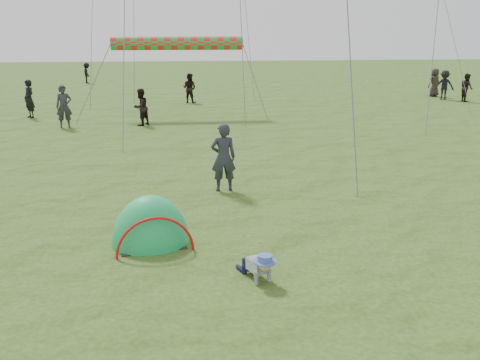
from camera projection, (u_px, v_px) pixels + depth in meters
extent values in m
plane|color=#235213|center=(280.00, 284.00, 8.56)|extent=(140.00, 140.00, 0.00)
ellipsoid|color=#13994C|center=(151.00, 244.00, 10.18)|extent=(1.68, 1.48, 1.91)
imported|color=#272832|center=(223.00, 157.00, 13.38)|extent=(0.64, 0.43, 1.73)
imported|color=black|center=(29.00, 99.00, 25.01)|extent=(0.74, 0.77, 1.77)
imported|color=black|center=(189.00, 88.00, 30.43)|extent=(1.01, 0.94, 1.66)
imported|color=black|center=(87.00, 73.00, 42.30)|extent=(0.90, 1.17, 1.59)
imported|color=#2D2520|center=(434.00, 83.00, 33.43)|extent=(0.99, 0.82, 1.74)
imported|color=black|center=(141.00, 107.00, 22.93)|extent=(0.95, 0.97, 1.58)
imported|color=#2B2A2E|center=(64.00, 107.00, 22.37)|extent=(0.73, 0.56, 1.79)
imported|color=black|center=(466.00, 88.00, 30.96)|extent=(0.66, 0.82, 1.62)
imported|color=black|center=(444.00, 85.00, 31.89)|extent=(1.28, 1.15, 1.73)
cylinder|color=red|center=(178.00, 43.00, 25.10)|extent=(6.14, 0.64, 0.64)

